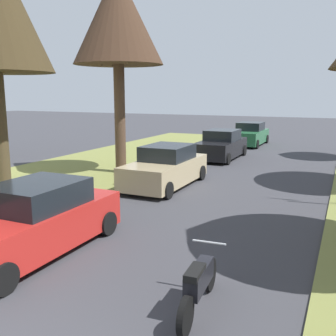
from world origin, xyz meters
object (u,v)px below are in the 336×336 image
at_px(parked_sedan_tan, 166,168).
at_px(parked_motorcycle, 199,283).
at_px(parked_sedan_green, 250,135).
at_px(street_tree_left_mid_b, 118,19).
at_px(parked_sedan_black, 221,145).
at_px(parked_sedan_red, 34,221).

relative_size(parked_sedan_tan, parked_motorcycle, 2.15).
bearing_deg(parked_sedan_tan, parked_sedan_green, 89.58).
relative_size(street_tree_left_mid_b, parked_motorcycle, 4.18).
bearing_deg(street_tree_left_mid_b, parked_sedan_tan, -26.01).
bearing_deg(parked_motorcycle, street_tree_left_mid_b, 127.84).
relative_size(parked_sedan_tan, parked_sedan_black, 1.00).
height_order(street_tree_left_mid_b, parked_sedan_black, street_tree_left_mid_b).
height_order(parked_sedan_tan, parked_motorcycle, parked_sedan_tan).
relative_size(parked_sedan_red, parked_sedan_black, 1.00).
distance_m(parked_sedan_red, parked_sedan_green, 20.55).
bearing_deg(parked_sedan_black, parked_sedan_tan, -90.06).
bearing_deg(parked_motorcycle, parked_sedan_green, 101.01).
bearing_deg(parked_sedan_green, street_tree_left_mid_b, -103.85).
bearing_deg(parked_sedan_tan, parked_sedan_red, -89.64).
xyz_separation_m(parked_sedan_tan, parked_motorcycle, (4.24, -7.77, -0.24)).
relative_size(parked_sedan_red, parked_sedan_green, 1.00).
bearing_deg(parked_motorcycle, parked_sedan_tan, 118.63).
bearing_deg(parked_sedan_green, parked_sedan_tan, -90.42).
bearing_deg(parked_sedan_black, parked_motorcycle, -74.17).
xyz_separation_m(parked_sedan_green, parked_motorcycle, (4.14, -21.28, -0.24)).
xyz_separation_m(street_tree_left_mid_b, parked_motorcycle, (7.13, -9.18, -6.12)).
distance_m(parked_sedan_red, parked_motorcycle, 4.27).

